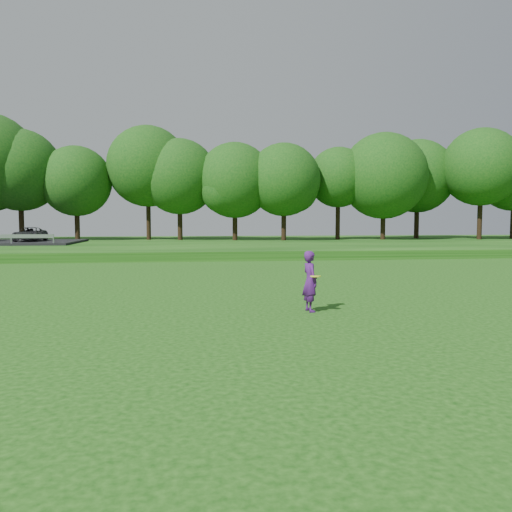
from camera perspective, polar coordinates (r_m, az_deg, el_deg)
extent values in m
plane|color=#113F0C|center=(12.65, 3.64, -7.66)|extent=(140.00, 140.00, 0.00)
cube|color=#113F0C|center=(46.26, -4.65, 1.27)|extent=(130.00, 30.00, 0.60)
cube|color=gray|center=(32.34, -3.33, -0.44)|extent=(130.00, 1.60, 0.04)
imported|color=#37373C|center=(47.15, -24.41, 2.29)|extent=(1.99, 4.32, 1.20)
imported|color=#4D186E|center=(14.16, 6.20, -2.89)|extent=(0.51, 0.69, 1.72)
cylinder|color=#E9FF28|center=(13.83, 6.83, -2.31)|extent=(0.30, 0.30, 0.04)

